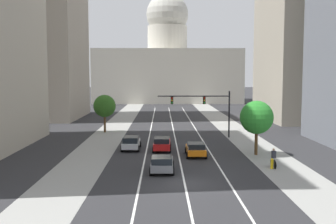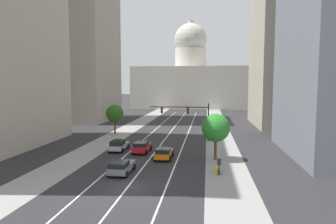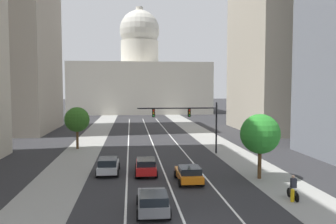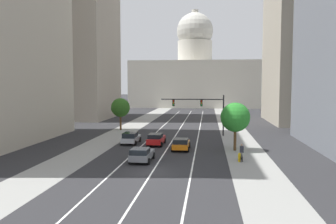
% 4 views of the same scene
% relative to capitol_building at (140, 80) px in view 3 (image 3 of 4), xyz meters
% --- Properties ---
extents(ground_plane, '(400.00, 400.00, 0.00)m').
position_rel_capitol_building_xyz_m(ground_plane, '(0.00, -54.62, -10.33)').
color(ground_plane, '#2B2B2D').
extents(sidewalk_left, '(4.48, 130.00, 0.01)m').
position_rel_capitol_building_xyz_m(sidewalk_left, '(-8.98, -59.62, -10.32)').
color(sidewalk_left, gray).
rests_on(sidewalk_left, ground).
extents(sidewalk_right, '(4.48, 130.00, 0.01)m').
position_rel_capitol_building_xyz_m(sidewalk_right, '(8.98, -59.62, -10.32)').
color(sidewalk_right, gray).
rests_on(sidewalk_right, ground).
extents(lane_stripe_left, '(0.16, 90.00, 0.01)m').
position_rel_capitol_building_xyz_m(lane_stripe_left, '(-3.37, -69.62, -10.32)').
color(lane_stripe_left, white).
rests_on(lane_stripe_left, ground).
extents(lane_stripe_center, '(0.16, 90.00, 0.01)m').
position_rel_capitol_building_xyz_m(lane_stripe_center, '(0.00, -69.62, -10.32)').
color(lane_stripe_center, white).
rests_on(lane_stripe_center, ground).
extents(lane_stripe_right, '(0.16, 90.00, 0.01)m').
position_rel_capitol_building_xyz_m(lane_stripe_right, '(3.37, -69.62, -10.32)').
color(lane_stripe_right, white).
rests_on(lane_stripe_right, ground).
extents(capitol_building, '(42.74, 25.24, 33.76)m').
position_rel_capitol_building_xyz_m(capitol_building, '(0.00, 0.00, 0.00)').
color(capitol_building, beige).
rests_on(capitol_building, ground).
extents(car_orange, '(2.02, 4.05, 1.40)m').
position_rel_capitol_building_xyz_m(car_orange, '(1.69, -84.28, -9.60)').
color(car_orange, orange).
rests_on(car_orange, ground).
extents(car_gray, '(2.10, 4.11, 1.45)m').
position_rel_capitol_building_xyz_m(car_gray, '(-1.69, -90.84, -9.58)').
color(car_gray, slate).
rests_on(car_gray, ground).
extents(car_red, '(2.05, 4.36, 1.48)m').
position_rel_capitol_building_xyz_m(car_red, '(-1.69, -81.25, -9.55)').
color(car_red, red).
rests_on(car_red, ground).
extents(car_silver, '(1.99, 4.21, 1.49)m').
position_rel_capitol_building_xyz_m(car_silver, '(-5.06, -80.64, -9.55)').
color(car_silver, '#B2B5BA').
rests_on(car_silver, ground).
extents(traffic_signal_mast, '(9.40, 0.39, 6.06)m').
position_rel_capitol_building_xyz_m(traffic_signal_mast, '(3.91, -72.20, -6.01)').
color(traffic_signal_mast, black).
rests_on(traffic_signal_mast, ground).
extents(fire_hydrant, '(0.26, 0.35, 0.91)m').
position_rel_capitol_building_xyz_m(fire_hydrant, '(7.86, -89.78, -9.86)').
color(fire_hydrant, yellow).
rests_on(fire_hydrant, ground).
extents(cyclist, '(0.37, 1.70, 1.72)m').
position_rel_capitol_building_xyz_m(cyclist, '(8.11, -89.35, -9.48)').
color(cyclist, black).
rests_on(cyclist, ground).
extents(street_tree_near_left, '(3.16, 3.16, 5.34)m').
position_rel_capitol_building_xyz_m(street_tree_near_left, '(-9.80, -67.30, -6.59)').
color(street_tree_near_left, '#51381E').
rests_on(street_tree_near_left, ground).
extents(street_tree_mid_right, '(3.38, 3.38, 5.54)m').
position_rel_capitol_building_xyz_m(street_tree_mid_right, '(7.89, -83.74, -6.49)').
color(street_tree_mid_right, '#51381E').
rests_on(street_tree_mid_right, ground).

